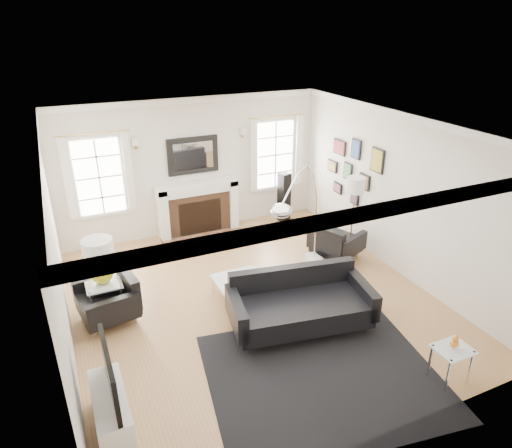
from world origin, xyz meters
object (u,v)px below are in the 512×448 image
armchair_left (111,300)px  fireplace (198,209)px  gourd_lamp (99,258)px  armchair_right (335,242)px  arc_floor_lamp (301,224)px  sofa (299,304)px  coffee_table (241,282)px

armchair_left → fireplace: bearing=47.8°
fireplace → gourd_lamp: bearing=-134.8°
armchair_left → armchair_right: 4.14m
armchair_right → arc_floor_lamp: size_ratio=0.48×
sofa → coffee_table: sofa is taller
sofa → coffee_table: size_ratio=2.81×
gourd_lamp → arc_floor_lamp: arc_floor_lamp is taller
armchair_left → arc_floor_lamp: 3.13m
fireplace → coffee_table: 2.70m
fireplace → gourd_lamp: size_ratio=2.38×
gourd_lamp → arc_floor_lamp: bearing=-10.6°
fireplace → coffee_table: size_ratio=2.19×
coffee_table → arc_floor_lamp: bearing=-5.9°
armchair_right → gourd_lamp: bearing=-178.6°
coffee_table → fireplace: bearing=86.4°
fireplace → sofa: bearing=-84.5°
arc_floor_lamp → fireplace: bearing=106.7°
armchair_right → coffee_table: (-2.16, -0.57, -0.01)m
armchair_right → arc_floor_lamp: bearing=-149.9°
fireplace → armchair_right: 2.91m
fireplace → arc_floor_lamp: 2.98m
sofa → arc_floor_lamp: size_ratio=0.99×
fireplace → arc_floor_lamp: size_ratio=0.77×
armchair_left → armchair_right: (4.13, 0.24, -0.01)m
armchair_right → gourd_lamp: 4.24m
coffee_table → gourd_lamp: size_ratio=1.09×
sofa → armchair_left: sofa is taller
sofa → arc_floor_lamp: (0.48, 0.87, 0.83)m
armchair_left → coffee_table: armchair_left is taller
armchair_right → coffee_table: size_ratio=1.38×
armchair_left → coffee_table: 2.00m
gourd_lamp → coffee_table: bearing=-12.9°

